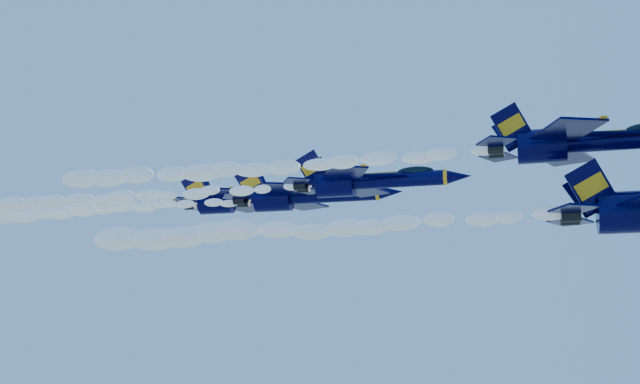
% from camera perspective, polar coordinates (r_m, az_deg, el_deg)
% --- Properties ---
extents(smoke_trail_jet_lead, '(34.06, 1.88, 1.69)m').
position_cam_1_polar(smoke_trail_jet_lead, '(57.88, -0.22, -2.64)').
color(smoke_trail_jet_lead, white).
extents(jet_second, '(15.89, 13.04, 5.91)m').
position_cam_1_polar(jet_second, '(59.31, 18.54, 3.42)').
color(jet_second, black).
extents(smoke_trail_jet_second, '(34.06, 1.64, 1.48)m').
position_cam_1_polar(smoke_trail_jet_second, '(61.95, -3.96, 1.82)').
color(smoke_trail_jet_second, white).
extents(jet_third, '(15.95, 13.09, 5.93)m').
position_cam_1_polar(jet_third, '(72.27, 3.57, 0.81)').
color(jet_third, black).
extents(smoke_trail_jet_third, '(34.06, 1.65, 1.48)m').
position_cam_1_polar(smoke_trail_jet_third, '(79.97, -13.46, -0.40)').
color(smoke_trail_jet_third, white).
extents(jet_fourth, '(17.53, 14.38, 6.52)m').
position_cam_1_polar(jet_fourth, '(81.95, -0.97, -0.27)').
color(jet_fourth, black).
extents(smoke_trail_jet_fourth, '(34.06, 1.81, 1.63)m').
position_cam_1_polar(smoke_trail_jet_fourth, '(91.31, -16.00, -1.26)').
color(smoke_trail_jet_fourth, white).
extents(jet_fifth, '(17.98, 14.75, 6.68)m').
position_cam_1_polar(jet_fifth, '(92.33, -5.28, -0.54)').
color(jet_fifth, black).
extents(smoke_trail_jet_fifth, '(34.06, 1.86, 1.67)m').
position_cam_1_polar(smoke_trail_jet_fifth, '(103.06, -18.36, -1.39)').
color(smoke_trail_jet_fifth, white).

